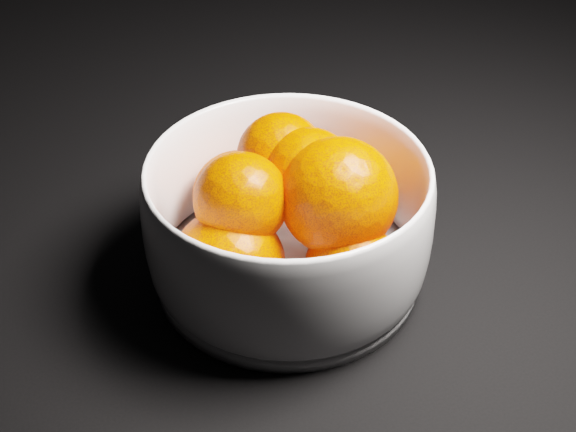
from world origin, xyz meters
name	(u,v)px	position (x,y,z in m)	size (l,w,h in m)	color
ground	(239,117)	(0.00, 0.00, 0.00)	(3.00, 3.00, 0.00)	black
bowl	(288,222)	(-0.04, -0.25, 0.05)	(0.22, 0.22, 0.11)	white
orange_pile	(289,208)	(-0.04, -0.25, 0.07)	(0.19, 0.18, 0.13)	#EB3F00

